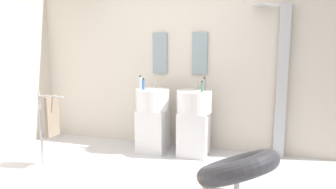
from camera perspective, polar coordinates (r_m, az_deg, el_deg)
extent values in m
cube|color=beige|center=(4.71, 2.31, 6.24)|extent=(4.80, 0.10, 2.60)
cube|color=white|center=(4.58, -2.78, -6.47)|extent=(0.40, 0.40, 0.61)
cylinder|color=white|center=(4.48, -2.82, -0.87)|extent=(0.48, 0.48, 0.30)
cylinder|color=#B7BABF|center=(4.57, -2.27, 1.83)|extent=(0.02, 0.02, 0.10)
cube|color=white|center=(4.41, 4.69, -7.08)|extent=(0.40, 0.40, 0.61)
cylinder|color=white|center=(4.31, 4.77, -1.28)|extent=(0.48, 0.48, 0.30)
cylinder|color=#B7BABF|center=(4.41, 5.18, 1.54)|extent=(0.02, 0.02, 0.10)
cube|color=#8C9EA8|center=(4.73, -1.48, 7.52)|extent=(0.22, 0.03, 0.60)
cube|color=#8C9EA8|center=(4.56, 5.79, 7.43)|extent=(0.22, 0.03, 0.60)
cube|color=#B7BABF|center=(4.45, 19.99, 2.02)|extent=(0.14, 0.08, 2.05)
cylinder|color=#B7BABF|center=(4.43, 18.69, 15.11)|extent=(0.30, 0.02, 0.02)
cylinder|color=#B7BABF|center=(4.40, 16.68, 15.25)|extent=(0.24, 0.24, 0.02)
cylinder|color=#B7BABF|center=(3.11, 12.37, -16.28)|extent=(0.05, 0.05, 0.34)
torus|color=#333338|center=(3.03, 12.50, -12.85)|extent=(1.07, 1.07, 0.49)
cylinder|color=#B7BABF|center=(4.28, -22.11, -5.84)|extent=(0.03, 0.03, 0.95)
cylinder|color=#B7BABF|center=(4.08, -20.50, -0.33)|extent=(0.36, 0.02, 0.02)
cube|color=gray|center=(4.13, -20.32, -3.76)|extent=(0.04, 0.22, 0.50)
cylinder|color=white|center=(3.39, 6.83, -16.61)|extent=(0.07, 0.07, 0.09)
cylinder|color=#4C72B7|center=(4.38, -4.52, 1.81)|extent=(0.05, 0.05, 0.14)
cylinder|color=black|center=(4.37, -4.53, 2.88)|extent=(0.02, 0.02, 0.02)
cylinder|color=#59996B|center=(4.16, 6.19, 1.33)|extent=(0.04, 0.04, 0.13)
cylinder|color=black|center=(4.15, 6.21, 2.38)|extent=(0.02, 0.02, 0.02)
cylinder|color=silver|center=(4.48, -5.06, 2.11)|extent=(0.05, 0.05, 0.17)
cylinder|color=black|center=(4.47, -5.08, 3.32)|extent=(0.03, 0.03, 0.02)
cylinder|color=#99999E|center=(4.38, 6.62, 1.85)|extent=(0.04, 0.04, 0.16)
cylinder|color=black|center=(4.37, 6.64, 2.99)|extent=(0.02, 0.02, 0.02)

